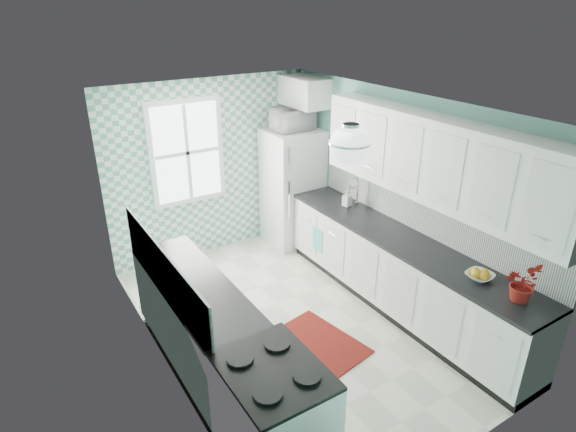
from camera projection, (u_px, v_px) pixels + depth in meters
floor at (296, 323)px, 5.61m from camera, size 3.00×4.40×0.02m
ceiling at (298, 106)px, 4.56m from camera, size 3.00×4.40×0.02m
wall_back at (211, 168)px, 6.78m from camera, size 3.00×0.02×2.50m
wall_front at (469, 340)px, 3.38m from camera, size 3.00×0.02×2.50m
wall_left at (157, 264)px, 4.35m from camera, size 0.02×4.40×2.50m
wall_right at (401, 197)px, 5.82m from camera, size 0.02×4.40×2.50m
accent_wall at (211, 169)px, 6.77m from camera, size 3.00×0.01×2.50m
window at (187, 153)px, 6.45m from camera, size 1.04×0.05×1.44m
backsplash_right at (424, 212)px, 5.52m from camera, size 0.02×3.60×0.51m
backsplash_left at (163, 272)px, 4.33m from camera, size 0.02×2.15×0.51m
upper_cabinets_right at (436, 160)px, 5.00m from camera, size 0.33×3.20×0.90m
upper_cabinet_fridge at (303, 92)px, 6.71m from camera, size 0.40×0.74×0.40m
ceiling_light at (350, 145)px, 4.02m from camera, size 0.34×0.34×0.35m
base_cabinets_right at (399, 275)px, 5.69m from camera, size 0.60×3.60×0.90m
countertop_right at (402, 240)px, 5.49m from camera, size 0.63×3.60×0.04m
base_cabinets_left at (199, 328)px, 4.77m from camera, size 0.60×2.15×0.90m
countertop_left at (197, 288)px, 4.59m from camera, size 0.63×2.15×0.04m
fridge at (292, 187)px, 7.17m from camera, size 0.76×0.75×1.74m
stove at (274, 421)px, 3.63m from camera, size 0.68×0.85×1.03m
sink at (347, 208)px, 6.29m from camera, size 0.47×0.40×0.53m
rug at (318, 343)px, 5.24m from camera, size 0.86×1.11×0.02m
dish_towel at (318, 239)px, 6.47m from camera, size 0.05×0.22×0.32m
fruit_bowl at (480, 276)px, 4.68m from camera, size 0.28×0.28×0.06m
potted_plant at (522, 283)px, 4.30m from camera, size 0.40×0.37×0.35m
soap_bottle at (347, 198)px, 6.31m from camera, size 0.11×0.11×0.22m
microwave at (293, 119)px, 6.75m from camera, size 0.57×0.39×0.31m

